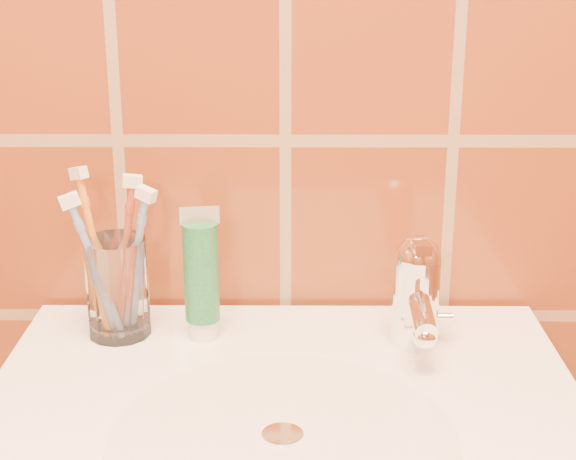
{
  "coord_description": "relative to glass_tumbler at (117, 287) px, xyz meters",
  "views": [
    {
      "loc": [
        0.01,
        0.26,
        1.26
      ],
      "look_at": [
        0.0,
        1.08,
        0.98
      ],
      "focal_mm": 55.0,
      "sensor_mm": 36.0,
      "label": 1
    }
  ],
  "objects": [
    {
      "name": "toothbrush_3",
      "position": [
        0.01,
        0.01,
        0.03
      ],
      "size": [
        0.07,
        0.06,
        0.18
      ],
      "primitive_type": null,
      "rotation": [
        0.14,
        0.0,
        1.84
      ],
      "color": "#B23C26",
      "rests_on": "glass_tumbler"
    },
    {
      "name": "toothpaste_tube",
      "position": [
        0.09,
        -0.01,
        0.01
      ],
      "size": [
        0.04,
        0.04,
        0.14
      ],
      "rotation": [
        0.0,
        0.0,
        0.14
      ],
      "color": "white",
      "rests_on": "pedestal_sink"
    },
    {
      "name": "toothbrush_2",
      "position": [
        0.02,
        -0.0,
        0.03
      ],
      "size": [
        0.1,
        0.09,
        0.18
      ],
      "primitive_type": null,
      "rotation": [
        0.24,
        0.0,
        1.08
      ],
      "color": "#6A8ABD",
      "rests_on": "glass_tumbler"
    },
    {
      "name": "toothbrush_1",
      "position": [
        -0.02,
        0.01,
        0.04
      ],
      "size": [
        0.11,
        0.11,
        0.19
      ],
      "primitive_type": null,
      "rotation": [
        0.25,
        0.0,
        -2.32
      ],
      "color": "orange",
      "rests_on": "glass_tumbler"
    },
    {
      "name": "glass_tumbler",
      "position": [
        0.0,
        0.0,
        0.0
      ],
      "size": [
        0.08,
        0.08,
        0.11
      ],
      "primitive_type": "cylinder",
      "rotation": [
        0.0,
        0.0,
        0.29
      ],
      "color": "white",
      "rests_on": "pedestal_sink"
    },
    {
      "name": "faucet",
      "position": [
        0.31,
        -0.02,
        0.01
      ],
      "size": [
        0.05,
        0.11,
        0.12
      ],
      "color": "white",
      "rests_on": "pedestal_sink"
    },
    {
      "name": "toothbrush_0",
      "position": [
        -0.02,
        -0.02,
        0.03
      ],
      "size": [
        0.1,
        0.09,
        0.17
      ],
      "primitive_type": null,
      "rotation": [
        0.27,
        0.0,
        -1.21
      ],
      "color": "#7090C8",
      "rests_on": "glass_tumbler"
    }
  ]
}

